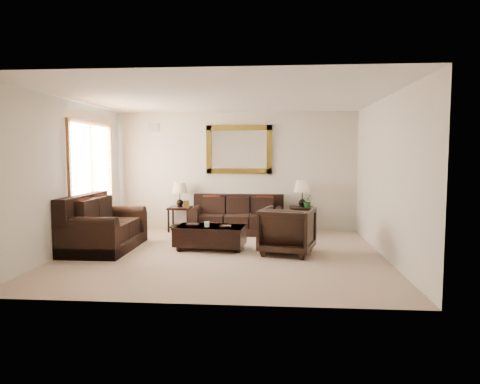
# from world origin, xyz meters

# --- Properties ---
(room) EXTENTS (5.51, 5.01, 2.71)m
(room) POSITION_xyz_m (0.00, 0.00, 1.35)
(room) COLOR gray
(room) RESTS_ON ground
(window) EXTENTS (0.07, 1.96, 1.66)m
(window) POSITION_xyz_m (-2.70, 0.90, 1.55)
(window) COLOR white
(window) RESTS_ON room
(mirror) EXTENTS (1.50, 0.06, 1.10)m
(mirror) POSITION_xyz_m (0.08, 2.47, 1.85)
(mirror) COLOR #4F370F
(mirror) RESTS_ON room
(air_vent) EXTENTS (0.25, 0.02, 0.18)m
(air_vent) POSITION_xyz_m (-1.90, 2.48, 2.35)
(air_vent) COLOR #999999
(air_vent) RESTS_ON room
(sofa) EXTENTS (2.04, 0.88, 0.84)m
(sofa) POSITION_xyz_m (0.08, 2.10, 0.30)
(sofa) COLOR black
(sofa) RESTS_ON room
(loveseat) EXTENTS (1.06, 1.78, 1.00)m
(loveseat) POSITION_xyz_m (-2.27, 0.24, 0.37)
(loveseat) COLOR black
(loveseat) RESTS_ON room
(end_table_left) EXTENTS (0.50, 0.50, 1.11)m
(end_table_left) POSITION_xyz_m (-1.24, 2.21, 0.72)
(end_table_left) COLOR black
(end_table_left) RESTS_ON room
(end_table_right) EXTENTS (0.53, 0.53, 1.16)m
(end_table_right) POSITION_xyz_m (1.51, 2.20, 0.76)
(end_table_right) COLOR black
(end_table_right) RESTS_ON room
(coffee_table) EXTENTS (1.33, 0.81, 0.54)m
(coffee_table) POSITION_xyz_m (-0.28, 0.38, 0.27)
(coffee_table) COLOR black
(coffee_table) RESTS_ON room
(armchair) EXTENTS (1.06, 1.02, 0.90)m
(armchair) POSITION_xyz_m (1.12, 0.14, 0.45)
(armchair) COLOR black
(armchair) RESTS_ON floor
(potted_plant) EXTENTS (0.36, 0.37, 0.22)m
(potted_plant) POSITION_xyz_m (1.62, 2.10, 0.69)
(potted_plant) COLOR #1C511B
(potted_plant) RESTS_ON end_table_right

